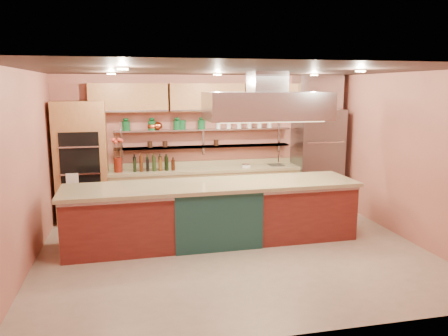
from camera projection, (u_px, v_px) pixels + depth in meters
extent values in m
cube|color=tan|center=(233.00, 251.00, 6.94)|extent=(6.00, 5.00, 0.02)
cube|color=black|center=(234.00, 70.00, 6.43)|extent=(6.00, 5.00, 0.02)
cube|color=#B86956|center=(205.00, 143.00, 9.09)|extent=(6.00, 0.04, 2.80)
cube|color=#B86956|center=(293.00, 206.00, 4.29)|extent=(6.00, 0.04, 2.80)
cube|color=#B86956|center=(24.00, 171.00, 6.06)|extent=(0.04, 5.00, 2.80)
cube|color=#B86956|center=(407.00, 157.00, 7.32)|extent=(0.04, 5.00, 2.80)
cube|color=#9B6438|center=(82.00, 162.00, 8.31)|extent=(0.95, 0.64, 2.30)
cube|color=slate|center=(317.00, 159.00, 9.30)|extent=(0.95, 0.72, 2.10)
cube|color=tan|center=(206.00, 190.00, 8.96)|extent=(3.84, 0.64, 0.93)
cube|color=#A4A7AB|center=(204.00, 147.00, 8.96)|extent=(3.60, 0.26, 0.03)
cube|color=#A4A7AB|center=(204.00, 130.00, 8.90)|extent=(3.60, 0.26, 0.03)
cube|color=#9B6438|center=(207.00, 97.00, 8.74)|extent=(4.60, 0.36, 0.55)
cube|color=#A4A7AB|center=(267.00, 106.00, 7.14)|extent=(2.00, 1.00, 0.45)
cube|color=#FFE5A5|center=(231.00, 73.00, 6.63)|extent=(4.00, 2.80, 0.02)
cube|color=maroon|center=(213.00, 213.00, 7.26)|extent=(4.76, 1.11, 0.99)
cylinder|color=#5C170D|center=(118.00, 165.00, 8.44)|extent=(0.19, 0.19, 0.28)
cube|color=black|center=(154.00, 164.00, 8.58)|extent=(0.88, 0.32, 0.28)
cube|color=beige|center=(246.00, 165.00, 8.99)|extent=(0.17, 0.14, 0.09)
cylinder|color=silver|center=(278.00, 160.00, 9.24)|extent=(0.04, 0.04, 0.22)
ellipsoid|color=#D95E32|center=(157.00, 126.00, 8.68)|extent=(0.26, 0.26, 0.16)
cylinder|color=#0F4621|center=(182.00, 125.00, 8.78)|extent=(0.17, 0.17, 0.19)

